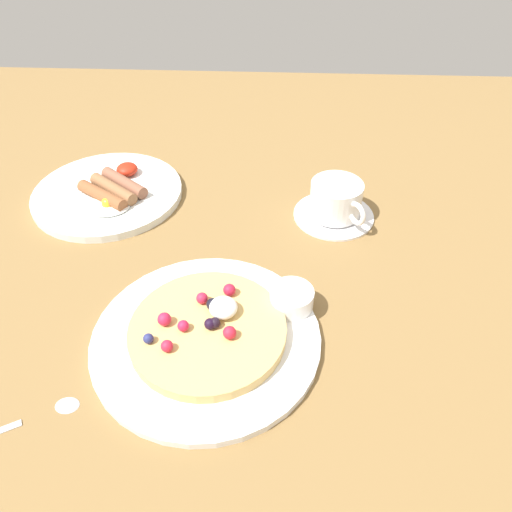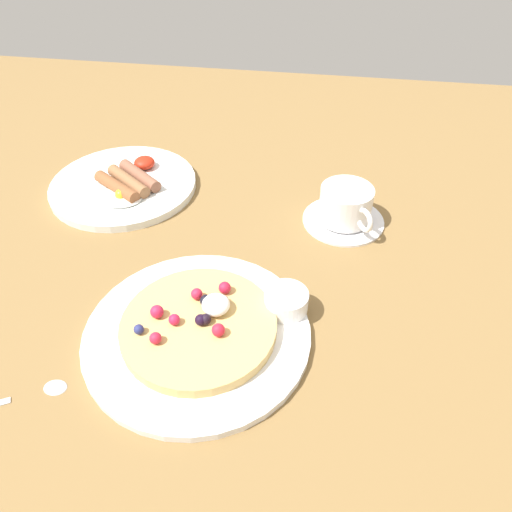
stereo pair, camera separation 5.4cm
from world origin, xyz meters
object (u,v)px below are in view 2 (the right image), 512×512
(syrup_ramekin, at_px, (286,301))
(pancake_plate, at_px, (197,333))
(teaspoon, at_px, (20,396))
(coffee_saucer, at_px, (343,220))
(breakfast_plate, at_px, (124,185))
(coffee_cup, at_px, (346,204))

(syrup_ramekin, bearing_deg, pancake_plate, -152.60)
(pancake_plate, height_order, teaspoon, pancake_plate)
(pancake_plate, bearing_deg, coffee_saucer, 56.50)
(breakfast_plate, xyz_separation_m, coffee_saucer, (0.40, -0.04, -0.00))
(coffee_cup, bearing_deg, breakfast_plate, 174.31)
(coffee_saucer, xyz_separation_m, teaspoon, (-0.37, -0.40, -0.00))
(pancake_plate, relative_size, teaspoon, 2.00)
(coffee_cup, bearing_deg, syrup_ramekin, -108.81)
(syrup_ramekin, height_order, teaspoon, syrup_ramekin)
(pancake_plate, height_order, breakfast_plate, breakfast_plate)
(pancake_plate, relative_size, coffee_saucer, 2.17)
(teaspoon, bearing_deg, breakfast_plate, 94.50)
(syrup_ramekin, distance_m, coffee_saucer, 0.23)
(syrup_ramekin, relative_size, coffee_cup, 0.56)
(breakfast_plate, bearing_deg, teaspoon, -85.50)
(breakfast_plate, xyz_separation_m, coffee_cup, (0.40, -0.04, 0.03))
(teaspoon, bearing_deg, coffee_cup, 47.19)
(coffee_saucer, bearing_deg, breakfast_plate, 174.47)
(pancake_plate, distance_m, coffee_saucer, 0.33)
(syrup_ramekin, distance_m, breakfast_plate, 0.42)
(coffee_cup, height_order, teaspoon, coffee_cup)
(pancake_plate, bearing_deg, teaspoon, -146.61)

